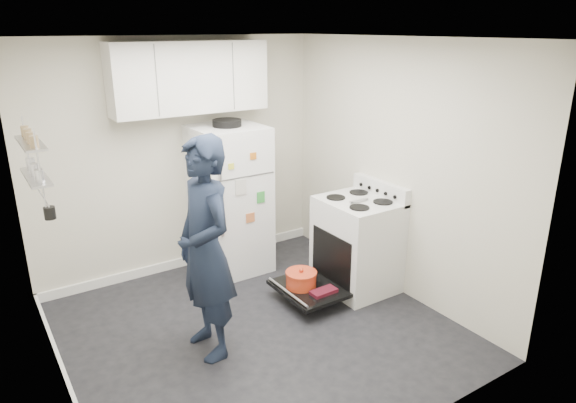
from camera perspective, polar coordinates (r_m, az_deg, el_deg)
room at (r=4.24m, az=-4.34°, el=-0.11°), size 3.21×3.21×2.51m
electric_range at (r=5.29m, az=7.57°, el=-4.83°), size 0.66×0.76×1.10m
open_oven_door at (r=5.09m, az=1.91°, el=-9.12°), size 0.55×0.70×0.23m
refrigerator at (r=5.58m, az=-6.47°, el=0.24°), size 0.72×0.74×1.67m
upper_cabinets at (r=5.35m, az=-10.85°, el=13.40°), size 1.60×0.33×0.70m
wall_shelf_rack at (r=4.10m, az=-26.40°, el=4.13°), size 0.14×0.60×0.61m
person at (r=4.11m, az=-9.17°, el=-5.30°), size 0.45×0.68×1.83m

